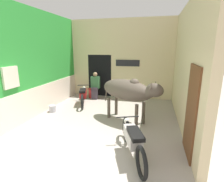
# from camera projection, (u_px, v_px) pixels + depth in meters

# --- Properties ---
(ground_plane) EXTENTS (30.00, 30.00, 0.00)m
(ground_plane) POSITION_uv_depth(u_px,v_px,m) (72.00, 163.00, 3.83)
(ground_plane) COLOR #9E9389
(wall_left_shopfront) EXTENTS (0.25, 5.48, 3.81)m
(wall_left_shopfront) POSITION_uv_depth(u_px,v_px,m) (39.00, 65.00, 6.56)
(wall_left_shopfront) COLOR green
(wall_left_shopfront) RESTS_ON ground_plane
(wall_back_with_doorway) EXTENTS (5.03, 0.93, 3.81)m
(wall_back_with_doorway) POSITION_uv_depth(u_px,v_px,m) (114.00, 65.00, 8.93)
(wall_back_with_doorway) COLOR beige
(wall_back_with_doorway) RESTS_ON ground_plane
(wall_right_with_door) EXTENTS (0.22, 5.48, 3.81)m
(wall_right_with_door) POSITION_uv_depth(u_px,v_px,m) (187.00, 67.00, 5.31)
(wall_right_with_door) COLOR beige
(wall_right_with_door) RESTS_ON ground_plane
(cow) EXTENTS (2.27, 1.58, 1.52)m
(cow) POSITION_uv_depth(u_px,v_px,m) (128.00, 90.00, 5.75)
(cow) COLOR #4C4238
(cow) RESTS_ON ground_plane
(motorcycle_near) EXTENTS (0.88, 1.95, 0.77)m
(motorcycle_near) POSITION_uv_depth(u_px,v_px,m) (133.00, 139.00, 3.97)
(motorcycle_near) COLOR black
(motorcycle_near) RESTS_ON ground_plane
(motorcycle_far) EXTENTS (0.86, 2.00, 0.75)m
(motorcycle_far) POSITION_uv_depth(u_px,v_px,m) (83.00, 94.00, 7.79)
(motorcycle_far) COLOR black
(motorcycle_far) RESTS_ON ground_plane
(shopkeeper_seated) EXTENTS (0.42, 0.34, 1.31)m
(shopkeeper_seated) POSITION_uv_depth(u_px,v_px,m) (95.00, 85.00, 8.53)
(shopkeeper_seated) COLOR #3D3842
(shopkeeper_seated) RESTS_ON ground_plane
(plastic_stool) EXTENTS (0.37, 0.37, 0.47)m
(plastic_stool) POSITION_uv_depth(u_px,v_px,m) (91.00, 93.00, 8.79)
(plastic_stool) COLOR red
(plastic_stool) RESTS_ON ground_plane
(bucket) EXTENTS (0.26, 0.26, 0.26)m
(bucket) POSITION_uv_depth(u_px,v_px,m) (52.00, 109.00, 6.87)
(bucket) COLOR #A8A8B2
(bucket) RESTS_ON ground_plane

